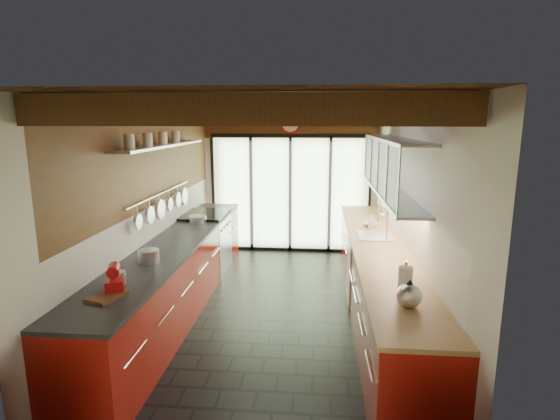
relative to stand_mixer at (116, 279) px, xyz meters
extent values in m
plane|color=black|center=(1.27, 1.67, -1.02)|extent=(5.50, 5.50, 0.00)
plane|color=silver|center=(1.27, 4.42, 0.28)|extent=(3.20, 0.00, 3.20)
plane|color=silver|center=(1.27, -1.08, 0.28)|extent=(3.20, 0.00, 3.20)
plane|color=silver|center=(-0.33, 1.67, 0.28)|extent=(0.00, 5.50, 5.50)
plane|color=silver|center=(2.87, 1.67, 0.28)|extent=(0.00, 5.50, 5.50)
plane|color=#472814|center=(1.27, 1.67, 1.58)|extent=(5.50, 5.50, 0.00)
cube|color=#593316|center=(1.27, -0.58, 1.46)|extent=(3.14, 0.14, 0.22)
cube|color=#593316|center=(1.27, 0.32, 1.46)|extent=(3.14, 0.14, 0.22)
cube|color=#593316|center=(1.27, 1.22, 1.46)|extent=(3.14, 0.14, 0.22)
cube|color=#593316|center=(1.27, 2.12, 1.46)|extent=(3.14, 0.14, 0.22)
cube|color=#593316|center=(1.27, 3.02, 1.46)|extent=(3.14, 0.14, 0.22)
cube|color=#593316|center=(1.27, 3.92, 1.46)|extent=(3.14, 0.14, 0.22)
cube|color=brown|center=(1.27, 4.38, 1.33)|extent=(3.14, 0.06, 0.50)
plane|color=brown|center=(-0.30, 1.87, 0.96)|extent=(0.00, 4.90, 4.90)
plane|color=#C6EAAD|center=(1.27, 4.41, 0.06)|extent=(2.90, 0.00, 2.90)
cube|color=black|center=(-0.18, 4.39, 0.06)|extent=(0.05, 0.04, 2.15)
cube|color=black|center=(2.72, 4.39, 0.06)|extent=(0.05, 0.04, 2.15)
cube|color=black|center=(1.27, 4.36, 0.06)|extent=(0.06, 0.05, 2.15)
cube|color=black|center=(1.27, 4.36, 1.13)|extent=(2.90, 0.05, 0.06)
cylinder|color=red|center=(1.27, 4.34, 1.33)|extent=(0.34, 0.04, 0.34)
cylinder|color=beige|center=(1.27, 4.32, 1.33)|extent=(0.28, 0.02, 0.28)
cube|color=maroon|center=(-0.01, 1.67, -0.58)|extent=(0.65, 5.00, 0.88)
cube|color=black|center=(-0.01, 1.67, -0.12)|extent=(0.68, 5.00, 0.04)
cube|color=silver|center=(-0.01, 3.12, -0.58)|extent=(0.66, 0.90, 0.90)
cube|color=black|center=(-0.01, 3.12, -0.09)|extent=(0.65, 0.90, 0.06)
cube|color=maroon|center=(2.54, 1.67, -0.58)|extent=(0.65, 5.00, 0.88)
cube|color=tan|center=(2.54, 1.67, -0.12)|extent=(0.68, 5.00, 0.04)
cube|color=white|center=(2.21, 2.07, -0.58)|extent=(0.02, 0.60, 0.84)
cube|color=silver|center=(2.54, 2.07, -0.09)|extent=(0.45, 0.52, 0.02)
cylinder|color=silver|center=(2.69, 2.07, 0.08)|extent=(0.02, 0.02, 0.34)
torus|color=silver|center=(2.63, 2.07, 0.25)|extent=(0.14, 0.02, 0.14)
plane|color=silver|center=(2.53, 1.97, 0.83)|extent=(0.00, 3.00, 3.00)
cube|color=#9EA0A5|center=(2.70, 1.97, 0.50)|extent=(0.34, 3.00, 0.03)
cube|color=#9EA0A5|center=(2.70, 1.97, 1.17)|extent=(0.34, 3.00, 0.03)
cylinder|color=silver|center=(-0.27, 1.97, 0.45)|extent=(0.02, 2.20, 0.02)
cube|color=silver|center=(-0.18, 1.87, 1.08)|extent=(0.28, 2.60, 0.03)
cylinder|color=silver|center=(-0.23, 1.07, 0.27)|extent=(0.04, 0.18, 0.18)
cylinder|color=silver|center=(-0.23, 1.42, 0.27)|extent=(0.04, 0.22, 0.22)
cylinder|color=silver|center=(-0.23, 1.77, 0.27)|extent=(0.04, 0.26, 0.26)
cylinder|color=silver|center=(-0.23, 2.12, 0.27)|extent=(0.04, 0.18, 0.18)
cylinder|color=silver|center=(-0.23, 2.47, 0.27)|extent=(0.04, 0.22, 0.22)
cylinder|color=silver|center=(-0.23, 2.77, 0.27)|extent=(0.04, 0.26, 0.26)
cube|color=red|center=(0.00, -0.01, -0.04)|extent=(0.24, 0.31, 0.12)
cylinder|color=red|center=(0.00, -0.03, 0.10)|extent=(0.16, 0.20, 0.11)
cylinder|color=silver|center=(0.00, 0.04, 0.00)|extent=(0.17, 0.17, 0.12)
cylinder|color=silver|center=(0.00, 0.77, -0.03)|extent=(0.29, 0.29, 0.14)
cylinder|color=silver|center=(0.00, 2.67, -0.05)|extent=(0.33, 0.33, 0.10)
cube|color=brown|center=(0.00, -0.18, -0.08)|extent=(0.30, 0.36, 0.03)
sphere|color=silver|center=(2.54, -0.14, 0.01)|extent=(0.24, 0.24, 0.21)
cone|color=black|center=(2.54, -0.14, 0.12)|extent=(0.09, 0.09, 0.06)
cylinder|color=silver|center=(2.54, -0.03, 0.02)|extent=(0.04, 0.08, 0.04)
cylinder|color=white|center=(2.54, 0.04, 0.04)|extent=(0.12, 0.12, 0.27)
cylinder|color=silver|center=(2.54, 0.04, 0.20)|extent=(0.02, 0.02, 0.05)
imported|color=silver|center=(2.54, 2.55, -0.01)|extent=(0.09, 0.09, 0.18)
imported|color=silver|center=(2.54, 2.65, -0.07)|extent=(0.21, 0.21, 0.05)
camera|label=1|loc=(1.79, -3.55, 1.39)|focal=28.00mm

